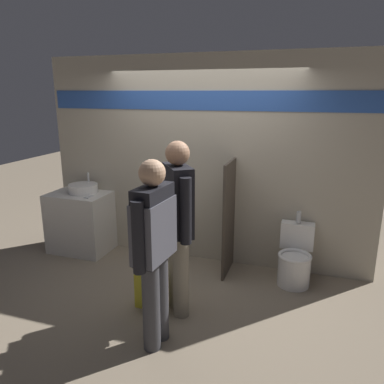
{
  "coord_description": "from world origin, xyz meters",
  "views": [
    {
      "loc": [
        1.4,
        -4.01,
        2.24
      ],
      "look_at": [
        0.0,
        0.17,
        1.05
      ],
      "focal_mm": 35.0,
      "sensor_mm": 36.0,
      "label": 1
    }
  ],
  "objects_px": {
    "cell_phone": "(89,197)",
    "person_with_lanyard": "(178,222)",
    "urinal_near_counter": "(171,205)",
    "person_in_vest": "(154,242)",
    "sink_basin": "(83,188)",
    "toilet": "(295,260)",
    "shopping_bag": "(151,289)"
  },
  "relations": [
    {
      "from": "cell_phone",
      "to": "shopping_bag",
      "type": "distance_m",
      "value": 1.75
    },
    {
      "from": "person_with_lanyard",
      "to": "toilet",
      "type": "bearing_deg",
      "value": -84.07
    },
    {
      "from": "toilet",
      "to": "person_with_lanyard",
      "type": "height_order",
      "value": "person_with_lanyard"
    },
    {
      "from": "urinal_near_counter",
      "to": "shopping_bag",
      "type": "bearing_deg",
      "value": -78.82
    },
    {
      "from": "person_in_vest",
      "to": "shopping_bag",
      "type": "height_order",
      "value": "person_in_vest"
    },
    {
      "from": "urinal_near_counter",
      "to": "person_with_lanyard",
      "type": "bearing_deg",
      "value": -65.29
    },
    {
      "from": "urinal_near_counter",
      "to": "person_in_vest",
      "type": "height_order",
      "value": "person_in_vest"
    },
    {
      "from": "cell_phone",
      "to": "toilet",
      "type": "distance_m",
      "value": 2.8
    },
    {
      "from": "urinal_near_counter",
      "to": "shopping_bag",
      "type": "relative_size",
      "value": 2.16
    },
    {
      "from": "sink_basin",
      "to": "shopping_bag",
      "type": "height_order",
      "value": "sink_basin"
    },
    {
      "from": "sink_basin",
      "to": "toilet",
      "type": "xyz_separation_m",
      "value": [
        2.94,
        -0.06,
        -0.63
      ]
    },
    {
      "from": "cell_phone",
      "to": "urinal_near_counter",
      "type": "bearing_deg",
      "value": 14.54
    },
    {
      "from": "toilet",
      "to": "person_with_lanyard",
      "type": "relative_size",
      "value": 0.47
    },
    {
      "from": "urinal_near_counter",
      "to": "person_in_vest",
      "type": "bearing_deg",
      "value": -72.98
    },
    {
      "from": "sink_basin",
      "to": "person_in_vest",
      "type": "height_order",
      "value": "person_in_vest"
    },
    {
      "from": "shopping_bag",
      "to": "sink_basin",
      "type": "bearing_deg",
      "value": 144.38
    },
    {
      "from": "sink_basin",
      "to": "person_with_lanyard",
      "type": "bearing_deg",
      "value": -30.32
    },
    {
      "from": "sink_basin",
      "to": "person_in_vest",
      "type": "xyz_separation_m",
      "value": [
        1.82,
        -1.63,
        0.08
      ]
    },
    {
      "from": "toilet",
      "to": "shopping_bag",
      "type": "relative_size",
      "value": 1.58
    },
    {
      "from": "person_with_lanyard",
      "to": "shopping_bag",
      "type": "xyz_separation_m",
      "value": [
        -0.31,
        -0.02,
        -0.79
      ]
    },
    {
      "from": "person_in_vest",
      "to": "person_with_lanyard",
      "type": "xyz_separation_m",
      "value": [
        0.01,
        0.56,
        -0.0
      ]
    },
    {
      "from": "toilet",
      "to": "sink_basin",
      "type": "bearing_deg",
      "value": 178.76
    },
    {
      "from": "person_in_vest",
      "to": "shopping_bag",
      "type": "distance_m",
      "value": 1.0
    },
    {
      "from": "cell_phone",
      "to": "person_with_lanyard",
      "type": "bearing_deg",
      "value": -28.76
    },
    {
      "from": "person_in_vest",
      "to": "person_with_lanyard",
      "type": "bearing_deg",
      "value": 3.96
    },
    {
      "from": "sink_basin",
      "to": "urinal_near_counter",
      "type": "xyz_separation_m",
      "value": [
        1.29,
        0.11,
        -0.15
      ]
    },
    {
      "from": "urinal_near_counter",
      "to": "person_in_vest",
      "type": "relative_size",
      "value": 0.67
    },
    {
      "from": "shopping_bag",
      "to": "urinal_near_counter",
      "type": "bearing_deg",
      "value": 101.18
    },
    {
      "from": "sink_basin",
      "to": "person_in_vest",
      "type": "relative_size",
      "value": 0.24
    },
    {
      "from": "urinal_near_counter",
      "to": "toilet",
      "type": "relative_size",
      "value": 1.37
    },
    {
      "from": "sink_basin",
      "to": "cell_phone",
      "type": "xyz_separation_m",
      "value": [
        0.2,
        -0.18,
        -0.06
      ]
    },
    {
      "from": "person_in_vest",
      "to": "cell_phone",
      "type": "bearing_deg",
      "value": 52.97
    }
  ]
}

